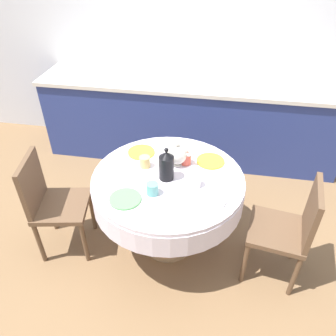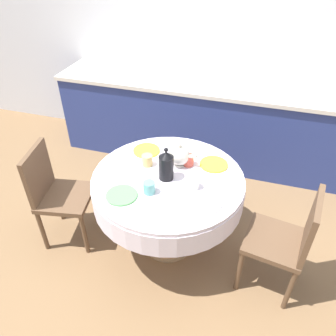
# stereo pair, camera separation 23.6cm
# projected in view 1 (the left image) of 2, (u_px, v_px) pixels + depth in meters

# --- Properties ---
(ground_plane) EXTENTS (12.00, 12.00, 0.00)m
(ground_plane) POSITION_uv_depth(u_px,v_px,m) (168.00, 242.00, 2.84)
(ground_plane) COLOR brown
(wall_back) EXTENTS (7.00, 0.05, 2.60)m
(wall_back) POSITION_uv_depth(u_px,v_px,m) (196.00, 33.00, 3.44)
(wall_back) COLOR silver
(wall_back) RESTS_ON ground_plane
(kitchen_counter) EXTENTS (3.24, 0.64, 0.90)m
(kitchen_counter) POSITION_uv_depth(u_px,v_px,m) (189.00, 120.00, 3.68)
(kitchen_counter) COLOR navy
(kitchen_counter) RESTS_ON ground_plane
(dining_table) EXTENTS (1.14, 1.14, 0.72)m
(dining_table) POSITION_uv_depth(u_px,v_px,m) (168.00, 190.00, 2.49)
(dining_table) COLOR tan
(dining_table) RESTS_ON ground_plane
(chair_left) EXTENTS (0.46, 0.46, 0.88)m
(chair_left) POSITION_uv_depth(u_px,v_px,m) (289.00, 228.00, 2.31)
(chair_left) COLOR brown
(chair_left) RESTS_ON ground_plane
(chair_right) EXTENTS (0.47, 0.47, 0.88)m
(chair_right) POSITION_uv_depth(u_px,v_px,m) (51.00, 201.00, 2.54)
(chair_right) COLOR brown
(chair_right) RESTS_ON ground_plane
(plate_near_left) EXTENTS (0.22, 0.22, 0.01)m
(plate_near_left) POSITION_uv_depth(u_px,v_px,m) (125.00, 199.00, 2.21)
(plate_near_left) COLOR #5BA85B
(plate_near_left) RESTS_ON dining_table
(cup_near_left) EXTENTS (0.08, 0.08, 0.09)m
(cup_near_left) POSITION_uv_depth(u_px,v_px,m) (152.00, 189.00, 2.23)
(cup_near_left) COLOR #5BA39E
(cup_near_left) RESTS_ON dining_table
(plate_near_right) EXTENTS (0.22, 0.22, 0.01)m
(plate_near_right) POSITION_uv_depth(u_px,v_px,m) (210.00, 199.00, 2.20)
(plate_near_right) COLOR white
(plate_near_right) RESTS_ON dining_table
(cup_near_right) EXTENTS (0.08, 0.08, 0.09)m
(cup_near_right) POSITION_uv_depth(u_px,v_px,m) (195.00, 181.00, 2.30)
(cup_near_right) COLOR white
(cup_near_right) RESTS_ON dining_table
(plate_far_left) EXTENTS (0.22, 0.22, 0.01)m
(plate_far_left) POSITION_uv_depth(u_px,v_px,m) (141.00, 152.00, 2.66)
(plate_far_left) COLOR yellow
(plate_far_left) RESTS_ON dining_table
(cup_far_left) EXTENTS (0.08, 0.08, 0.09)m
(cup_far_left) POSITION_uv_depth(u_px,v_px,m) (145.00, 162.00, 2.49)
(cup_far_left) COLOR #DBB766
(cup_far_left) RESTS_ON dining_table
(plate_far_right) EXTENTS (0.22, 0.22, 0.01)m
(plate_far_right) POSITION_uv_depth(u_px,v_px,m) (210.00, 161.00, 2.56)
(plate_far_right) COLOR yellow
(plate_far_right) RESTS_ON dining_table
(cup_far_right) EXTENTS (0.08, 0.08, 0.09)m
(cup_far_right) POSITION_uv_depth(u_px,v_px,m) (186.00, 159.00, 2.52)
(cup_far_right) COLOR #CC4C3D
(cup_far_right) RESTS_ON dining_table
(coffee_carafe) EXTENTS (0.11, 0.11, 0.26)m
(coffee_carafe) POSITION_uv_depth(u_px,v_px,m) (166.00, 166.00, 2.33)
(coffee_carafe) COLOR black
(coffee_carafe) RESTS_ON dining_table
(teapot) EXTENTS (0.21, 0.15, 0.20)m
(teapot) POSITION_uv_depth(u_px,v_px,m) (177.00, 155.00, 2.49)
(teapot) COLOR silver
(teapot) RESTS_ON dining_table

